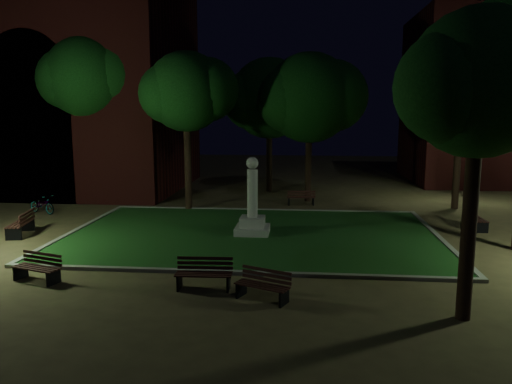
# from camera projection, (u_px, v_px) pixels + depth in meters

# --- Properties ---
(ground) EXTENTS (80.00, 80.00, 0.00)m
(ground) POSITION_uv_depth(u_px,v_px,m) (247.00, 248.00, 18.89)
(ground) COLOR brown
(lawn) EXTENTS (15.00, 10.00, 0.08)m
(lawn) POSITION_uv_depth(u_px,v_px,m) (252.00, 234.00, 20.85)
(lawn) COLOR #1C4919
(lawn) RESTS_ON ground
(lawn_kerb) EXTENTS (15.40, 10.40, 0.12)m
(lawn_kerb) POSITION_uv_depth(u_px,v_px,m) (252.00, 234.00, 20.84)
(lawn_kerb) COLOR slate
(lawn_kerb) RESTS_ON ground
(monument) EXTENTS (1.40, 1.40, 3.20)m
(monument) POSITION_uv_depth(u_px,v_px,m) (252.00, 213.00, 20.70)
(monument) COLOR #A4A096
(monument) RESTS_ON lawn
(building_main) EXTENTS (20.00, 12.00, 15.00)m
(building_main) POSITION_uv_depth(u_px,v_px,m) (31.00, 76.00, 32.74)
(building_main) COLOR #411210
(building_main) RESTS_ON ground
(tree_north_wl) EXTENTS (4.99, 4.07, 8.14)m
(tree_north_wl) POSITION_uv_depth(u_px,v_px,m) (188.00, 92.00, 25.20)
(tree_north_wl) COLOR black
(tree_north_wl) RESTS_ON ground
(tree_north_er) EXTENTS (6.17, 5.04, 8.38)m
(tree_north_er) POSITION_uv_depth(u_px,v_px,m) (312.00, 98.00, 27.75)
(tree_north_er) COLOR black
(tree_north_er) RESTS_ON ground
(tree_ne) EXTENTS (4.45, 3.64, 7.24)m
(tree_ne) POSITION_uv_depth(u_px,v_px,m) (463.00, 105.00, 25.69)
(tree_ne) COLOR black
(tree_ne) RESTS_ON ground
(tree_se) EXTENTS (4.30, 3.51, 7.53)m
(tree_se) POSITION_uv_depth(u_px,v_px,m) (483.00, 84.00, 11.54)
(tree_se) COLOR black
(tree_se) RESTS_ON ground
(tree_nw) EXTENTS (5.82, 4.75, 9.32)m
(tree_nw) POSITION_uv_depth(u_px,v_px,m) (90.00, 78.00, 27.63)
(tree_nw) COLOR black
(tree_nw) RESTS_ON ground
(tree_far_north) EXTENTS (6.21, 5.07, 8.45)m
(tree_far_north) POSITION_uv_depth(u_px,v_px,m) (271.00, 98.00, 31.29)
(tree_far_north) COLOR black
(tree_far_north) RESTS_ON ground
(lamppost_nw) EXTENTS (1.18, 0.28, 4.14)m
(lamppost_nw) POSITION_uv_depth(u_px,v_px,m) (82.00, 148.00, 30.04)
(lamppost_nw) COLOR black
(lamppost_nw) RESTS_ON ground
(lamppost_ne) EXTENTS (1.18, 0.28, 4.61)m
(lamppost_ne) POSITION_uv_depth(u_px,v_px,m) (471.00, 147.00, 27.17)
(lamppost_ne) COLOR black
(lamppost_ne) RESTS_ON ground
(bench_near_left) EXTENTS (1.67, 0.64, 0.90)m
(bench_near_left) POSITION_uv_depth(u_px,v_px,m) (204.00, 275.00, 14.53)
(bench_near_left) COLOR black
(bench_near_left) RESTS_ON ground
(bench_near_right) EXTENTS (1.61, 1.10, 0.84)m
(bench_near_right) POSITION_uv_depth(u_px,v_px,m) (263.00, 286.00, 13.67)
(bench_near_right) COLOR black
(bench_near_right) RESTS_ON ground
(bench_west_near) EXTENTS (1.64, 0.99, 0.85)m
(bench_west_near) POSITION_uv_depth(u_px,v_px,m) (38.00, 268.00, 15.19)
(bench_west_near) COLOR black
(bench_west_near) RESTS_ON ground
(bench_left_side) EXTENTS (0.99, 1.92, 1.01)m
(bench_left_side) POSITION_uv_depth(u_px,v_px,m) (22.00, 224.00, 20.75)
(bench_left_side) COLOR black
(bench_left_side) RESTS_ON ground
(bench_right_side) EXTENTS (0.63, 1.73, 0.95)m
(bench_right_side) POSITION_uv_depth(u_px,v_px,m) (474.00, 219.00, 21.90)
(bench_right_side) COLOR black
(bench_right_side) RESTS_ON ground
(bench_far_side) EXTENTS (1.58, 0.69, 0.84)m
(bench_far_side) POSITION_uv_depth(u_px,v_px,m) (301.00, 198.00, 27.41)
(bench_far_side) COLOR black
(bench_far_side) RESTS_ON ground
(bicycle) EXTENTS (1.87, 1.30, 0.93)m
(bicycle) POSITION_uv_depth(u_px,v_px,m) (42.00, 204.00, 25.20)
(bicycle) COLOR black
(bicycle) RESTS_ON ground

